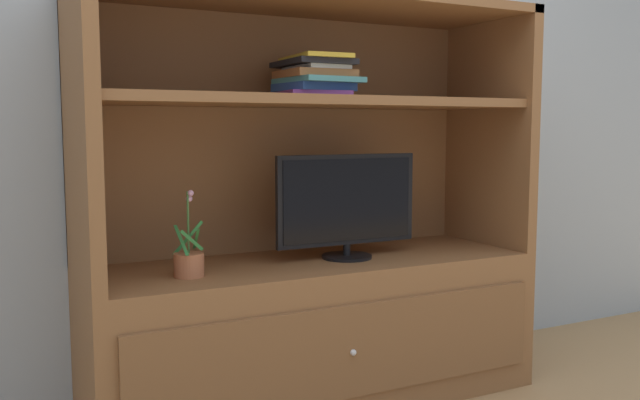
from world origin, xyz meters
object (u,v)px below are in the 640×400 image
(potted_plant, at_px, (189,262))
(magazine_stack, at_px, (315,77))
(media_console, at_px, (314,282))
(tv_monitor, at_px, (347,204))

(potted_plant, bearing_deg, magazine_stack, 8.39)
(media_console, xyz_separation_m, magazine_stack, (0.00, -0.00, 0.83))
(media_console, xyz_separation_m, tv_monitor, (0.14, -0.04, 0.32))
(tv_monitor, height_order, potted_plant, tv_monitor)
(tv_monitor, relative_size, potted_plant, 1.99)
(tv_monitor, height_order, magazine_stack, magazine_stack)
(tv_monitor, bearing_deg, media_console, 163.73)
(magazine_stack, bearing_deg, media_console, 131.13)
(potted_plant, bearing_deg, media_console, 8.91)
(potted_plant, relative_size, magazine_stack, 0.90)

